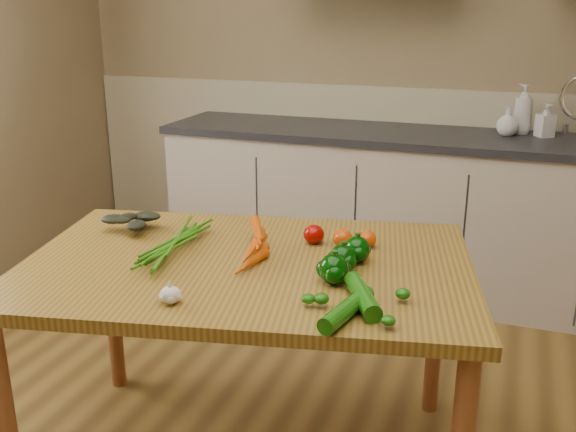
{
  "coord_description": "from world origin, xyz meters",
  "views": [
    {
      "loc": [
        0.68,
        -1.25,
        1.54
      ],
      "look_at": [
        -0.05,
        0.75,
        0.85
      ],
      "focal_mm": 40.0,
      "sensor_mm": 36.0,
      "label": 1
    }
  ],
  "objects_px": {
    "leafy_greens": "(133,217)",
    "carrot_bunch": "(228,245)",
    "zucchini_a": "(362,296)",
    "soap_bottle_a": "(523,109)",
    "pepper_c": "(334,269)",
    "pepper_a": "(343,258)",
    "pepper_b": "(357,249)",
    "table": "(248,285)",
    "soap_bottle_b": "(546,120)",
    "garlic_bulb": "(170,295)",
    "tomato_c": "(367,239)",
    "soap_bottle_c": "(508,121)",
    "tomato_a": "(314,234)",
    "zucchini_b": "(347,309)",
    "tomato_b": "(343,238)"
  },
  "relations": [
    {
      "from": "table",
      "to": "pepper_a",
      "type": "distance_m",
      "value": 0.34
    },
    {
      "from": "leafy_greens",
      "to": "zucchini_b",
      "type": "xyz_separation_m",
      "value": [
        0.91,
        -0.4,
        -0.03
      ]
    },
    {
      "from": "soap_bottle_c",
      "to": "pepper_b",
      "type": "xyz_separation_m",
      "value": [
        -0.39,
        -1.65,
        -0.17
      ]
    },
    {
      "from": "soap_bottle_a",
      "to": "carrot_bunch",
      "type": "xyz_separation_m",
      "value": [
        -0.87,
        -1.82,
        -0.23
      ]
    },
    {
      "from": "zucchini_a",
      "to": "zucchini_b",
      "type": "xyz_separation_m",
      "value": [
        -0.02,
        -0.09,
        -0.0
      ]
    },
    {
      "from": "soap_bottle_a",
      "to": "pepper_c",
      "type": "height_order",
      "value": "soap_bottle_a"
    },
    {
      "from": "table",
      "to": "carrot_bunch",
      "type": "relative_size",
      "value": 5.98
    },
    {
      "from": "soap_bottle_b",
      "to": "table",
      "type": "bearing_deg",
      "value": -148.34
    },
    {
      "from": "soap_bottle_c",
      "to": "carrot_bunch",
      "type": "height_order",
      "value": "soap_bottle_c"
    },
    {
      "from": "tomato_a",
      "to": "tomato_b",
      "type": "xyz_separation_m",
      "value": [
        0.1,
        0.0,
        -0.0
      ]
    },
    {
      "from": "table",
      "to": "zucchini_b",
      "type": "distance_m",
      "value": 0.5
    },
    {
      "from": "soap_bottle_c",
      "to": "tomato_b",
      "type": "bearing_deg",
      "value": 7.57
    },
    {
      "from": "soap_bottle_c",
      "to": "tomato_a",
      "type": "bearing_deg",
      "value": 4.18
    },
    {
      "from": "leafy_greens",
      "to": "tomato_c",
      "type": "bearing_deg",
      "value": 8.12
    },
    {
      "from": "tomato_c",
      "to": "zucchini_b",
      "type": "height_order",
      "value": "tomato_c"
    },
    {
      "from": "soap_bottle_a",
      "to": "leafy_greens",
      "type": "distance_m",
      "value": 2.16
    },
    {
      "from": "soap_bottle_b",
      "to": "tomato_b",
      "type": "height_order",
      "value": "soap_bottle_b"
    },
    {
      "from": "soap_bottle_a",
      "to": "leafy_greens",
      "type": "bearing_deg",
      "value": 10.3
    },
    {
      "from": "soap_bottle_a",
      "to": "table",
      "type": "bearing_deg",
      "value": 24.15
    },
    {
      "from": "pepper_b",
      "to": "tomato_b",
      "type": "height_order",
      "value": "pepper_b"
    },
    {
      "from": "garlic_bulb",
      "to": "pepper_b",
      "type": "xyz_separation_m",
      "value": [
        0.41,
        0.47,
        0.02
      ]
    },
    {
      "from": "soap_bottle_a",
      "to": "garlic_bulb",
      "type": "xyz_separation_m",
      "value": [
        -0.87,
        -2.2,
        -0.24
      ]
    },
    {
      "from": "garlic_bulb",
      "to": "tomato_b",
      "type": "xyz_separation_m",
      "value": [
        0.33,
        0.58,
        0.01
      ]
    },
    {
      "from": "soap_bottle_c",
      "to": "zucchini_a",
      "type": "relative_size",
      "value": 0.64
    },
    {
      "from": "pepper_a",
      "to": "pepper_b",
      "type": "height_order",
      "value": "same"
    },
    {
      "from": "soap_bottle_b",
      "to": "tomato_c",
      "type": "height_order",
      "value": "soap_bottle_b"
    },
    {
      "from": "tomato_c",
      "to": "leafy_greens",
      "type": "bearing_deg",
      "value": -171.88
    },
    {
      "from": "carrot_bunch",
      "to": "pepper_c",
      "type": "distance_m",
      "value": 0.4
    },
    {
      "from": "table",
      "to": "tomato_c",
      "type": "height_order",
      "value": "tomato_c"
    },
    {
      "from": "garlic_bulb",
      "to": "soap_bottle_b",
      "type": "bearing_deg",
      "value": 65.4
    },
    {
      "from": "garlic_bulb",
      "to": "zucchini_a",
      "type": "height_order",
      "value": "zucchini_a"
    },
    {
      "from": "table",
      "to": "tomato_b",
      "type": "bearing_deg",
      "value": 29.91
    },
    {
      "from": "table",
      "to": "carrot_bunch",
      "type": "height_order",
      "value": "carrot_bunch"
    },
    {
      "from": "zucchini_a",
      "to": "zucchini_b",
      "type": "height_order",
      "value": "zucchini_a"
    },
    {
      "from": "soap_bottle_b",
      "to": "zucchini_a",
      "type": "bearing_deg",
      "value": -135.21
    },
    {
      "from": "carrot_bunch",
      "to": "zucchini_b",
      "type": "relative_size",
      "value": 1.13
    },
    {
      "from": "table",
      "to": "soap_bottle_b",
      "type": "distance_m",
      "value": 2.03
    },
    {
      "from": "soap_bottle_b",
      "to": "tomato_c",
      "type": "xyz_separation_m",
      "value": [
        -0.57,
        -1.54,
        -0.19
      ]
    },
    {
      "from": "carrot_bunch",
      "to": "tomato_c",
      "type": "xyz_separation_m",
      "value": [
        0.41,
        0.22,
        -0.01
      ]
    },
    {
      "from": "pepper_c",
      "to": "pepper_a",
      "type": "bearing_deg",
      "value": 90.15
    },
    {
      "from": "table",
      "to": "tomato_a",
      "type": "height_order",
      "value": "tomato_a"
    },
    {
      "from": "pepper_a",
      "to": "pepper_b",
      "type": "xyz_separation_m",
      "value": [
        0.02,
        0.09,
        -0.0
      ]
    },
    {
      "from": "leafy_greens",
      "to": "carrot_bunch",
      "type": "bearing_deg",
      "value": -13.46
    },
    {
      "from": "pepper_a",
      "to": "tomato_c",
      "type": "xyz_separation_m",
      "value": [
        0.02,
        0.22,
        -0.01
      ]
    },
    {
      "from": "soap_bottle_a",
      "to": "pepper_c",
      "type": "distance_m",
      "value": 1.99
    },
    {
      "from": "soap_bottle_b",
      "to": "garlic_bulb",
      "type": "distance_m",
      "value": 2.37
    },
    {
      "from": "garlic_bulb",
      "to": "tomato_c",
      "type": "distance_m",
      "value": 0.73
    },
    {
      "from": "leafy_greens",
      "to": "zucchini_a",
      "type": "distance_m",
      "value": 0.98
    },
    {
      "from": "table",
      "to": "garlic_bulb",
      "type": "bearing_deg",
      "value": -113.92
    },
    {
      "from": "zucchini_a",
      "to": "leafy_greens",
      "type": "bearing_deg",
      "value": 161.25
    }
  ]
}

